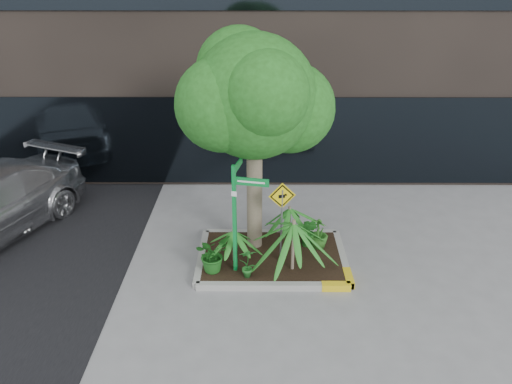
{
  "coord_description": "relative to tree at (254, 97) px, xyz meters",
  "views": [
    {
      "loc": [
        -0.12,
        -9.31,
        6.23
      ],
      "look_at": [
        -0.16,
        0.2,
        1.77
      ],
      "focal_mm": 35.0,
      "sensor_mm": 36.0,
      "label": 1
    }
  ],
  "objects": [
    {
      "name": "palm_left",
      "position": [
        -0.44,
        -0.69,
        -2.77
      ],
      "size": [
        0.89,
        0.89,
        0.99
      ],
      "color": "gray",
      "rests_on": "ground"
    },
    {
      "name": "street_sign_post",
      "position": [
        -0.34,
        -1.03,
        -2.07
      ],
      "size": [
        0.75,
        0.85,
        2.57
      ],
      "rotation": [
        0.0,
        0.0,
        -0.2
      ],
      "color": "#0D953A",
      "rests_on": "ground"
    },
    {
      "name": "ground",
      "position": [
        0.2,
        -0.77,
        -3.66
      ],
      "size": [
        80.0,
        80.0,
        0.0
      ],
      "primitive_type": "plane",
      "color": "gray",
      "rests_on": "ground"
    },
    {
      "name": "planter",
      "position": [
        0.43,
        -0.5,
        -3.56
      ],
      "size": [
        3.35,
        2.36,
        0.15
      ],
      "color": "#9E9E99",
      "rests_on": "ground"
    },
    {
      "name": "shrub_b",
      "position": [
        1.48,
        -0.11,
        -3.14
      ],
      "size": [
        0.59,
        0.59,
        0.75
      ],
      "primitive_type": "imported",
      "rotation": [
        0.0,
        0.0,
        2.32
      ],
      "color": "#2B691F",
      "rests_on": "planter"
    },
    {
      "name": "shrub_d",
      "position": [
        1.25,
        -0.08,
        -3.14
      ],
      "size": [
        0.57,
        0.57,
        0.74
      ],
      "primitive_type": "imported",
      "rotation": [
        0.0,
        0.0,
        5.6
      ],
      "color": "#1B5C1A",
      "rests_on": "planter"
    },
    {
      "name": "palm_front",
      "position": [
        0.82,
        -1.02,
        -2.4
      ],
      "size": [
        1.34,
        1.34,
        1.48
      ],
      "color": "gray",
      "rests_on": "ground"
    },
    {
      "name": "palm_back",
      "position": [
        0.83,
        0.43,
        -2.79
      ],
      "size": [
        0.87,
        0.87,
        0.96
      ],
      "color": "gray",
      "rests_on": "ground"
    },
    {
      "name": "shrub_a",
      "position": [
        -0.89,
        -1.07,
        -3.11
      ],
      "size": [
        1.0,
        1.0,
        0.8
      ],
      "primitive_type": "imported",
      "rotation": [
        0.0,
        0.0,
        0.97
      ],
      "color": "#1B5E1B",
      "rests_on": "planter"
    },
    {
      "name": "cattle_sign",
      "position": [
        0.58,
        -0.7,
        -2.23
      ],
      "size": [
        0.58,
        0.12,
        1.89
      ],
      "rotation": [
        0.0,
        0.0,
        0.17
      ],
      "color": "slate",
      "rests_on": "ground"
    },
    {
      "name": "shrub_c",
      "position": [
        -0.13,
        -1.32,
        -3.16
      ],
      "size": [
        0.43,
        0.43,
        0.7
      ],
      "primitive_type": "imported",
      "rotation": [
        0.0,
        0.0,
        3.32
      ],
      "color": "#1F6421",
      "rests_on": "planter"
    },
    {
      "name": "tree",
      "position": [
        0.0,
        0.0,
        0.0
      ],
      "size": [
        3.34,
        2.96,
        5.01
      ],
      "color": "gray",
      "rests_on": "ground"
    }
  ]
}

